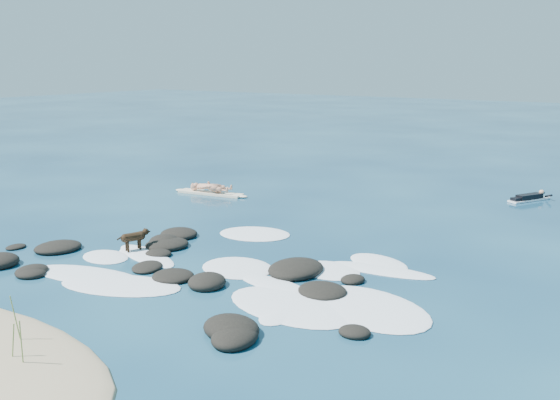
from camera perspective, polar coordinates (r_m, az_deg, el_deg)
The scene contains 6 objects.
ground at distance 19.09m, azimuth -6.65°, elevation -4.83°, with size 160.00×160.00×0.00m, color #0A2642.
reef_rocks at distance 17.51m, azimuth -9.99°, elevation -6.24°, with size 12.32×7.02×0.48m.
breaking_foam at distance 16.91m, azimuth -2.91°, elevation -7.05°, with size 11.19×8.43×0.12m.
standing_surfer_rig at distance 27.19m, azimuth -6.40°, elevation 2.18°, with size 3.60×1.06×2.05m.
paddling_surfer_rig at distance 27.94m, azimuth 21.87°, elevation 0.21°, with size 1.52×2.13×0.39m.
dog at distance 19.47m, azimuth -13.15°, elevation -3.30°, with size 0.53×1.07×0.71m.
Camera 1 is at (11.83, -13.87, 5.70)m, focal length 40.00 mm.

